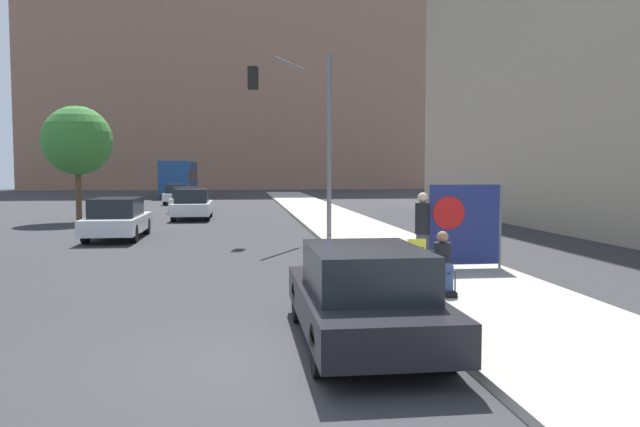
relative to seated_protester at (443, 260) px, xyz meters
The scene contains 14 objects.
ground_plane 4.77m from the seated_protester, 133.93° to the right, with size 160.00×160.00×0.00m, color #303033.
sidewalk_curb 11.65m from the seated_protester, 86.28° to the left, with size 3.62×90.00×0.13m, color #A8A399.
building_backdrop_far 77.62m from the seated_protester, 94.02° to the left, with size 52.00×12.00×40.30m.
seated_protester is the anchor object (origin of this frame).
jogger_on_sidewalk 2.32m from the seated_protester, 82.96° to the left, with size 0.34×0.34×1.83m.
protest_banner 3.18m from the seated_protester, 62.75° to the left, with size 1.84×0.06×2.00m.
traffic_light_pole 11.74m from the seated_protester, 98.29° to the left, with size 2.92×2.68×6.43m.
parked_car_curbside 3.47m from the seated_protester, 126.68° to the right, with size 1.77×4.39×1.40m.
car_on_road_nearest 14.35m from the seated_protester, 124.91° to the left, with size 1.80×4.67×1.48m.
car_on_road_midblock 21.61m from the seated_protester, 106.75° to the left, with size 1.84×4.57×1.54m.
car_on_road_distant 28.14m from the seated_protester, 104.48° to the left, with size 1.77×4.60×1.47m.
car_on_road_far_lane 36.34m from the seated_protester, 103.36° to the left, with size 1.79×4.27×1.47m.
city_bus_on_road 48.94m from the seated_protester, 101.15° to the left, with size 2.57×11.15×3.29m.
street_tree_midblock 23.24m from the seated_protester, 120.13° to the left, with size 3.31×3.31×5.55m.
Camera 1 is at (-0.52, -7.95, 2.46)m, focal length 35.00 mm.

